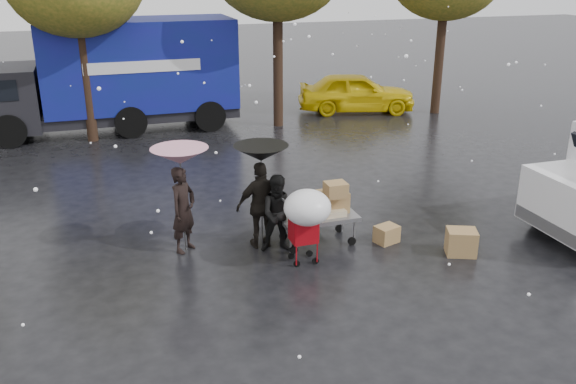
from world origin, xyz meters
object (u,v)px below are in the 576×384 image
object	(u,v)px
blue_truck	(114,76)
yellow_taxi	(356,92)
vendor_cart	(322,208)
person_black	(262,205)
shopping_cart	(307,211)
person_pink	(183,210)

from	to	relation	value
blue_truck	yellow_taxi	distance (m)	8.53
blue_truck	vendor_cart	bearing A→B (deg)	-72.20
blue_truck	person_black	bearing A→B (deg)	-78.05
blue_truck	yellow_taxi	bearing A→B (deg)	-0.65
yellow_taxi	shopping_cart	bearing A→B (deg)	167.43
person_pink	person_black	size ratio (longest dim) A/B	0.98
shopping_cart	blue_truck	distance (m)	11.31
person_pink	vendor_cart	xyz separation A→B (m)	(2.60, -0.48, -0.11)
shopping_cart	blue_truck	world-z (taller)	blue_truck
person_pink	blue_truck	xyz separation A→B (m)	(-0.66, 9.66, 0.93)
person_black	shopping_cart	size ratio (longest dim) A/B	1.16
vendor_cart	shopping_cart	size ratio (longest dim) A/B	1.04
person_black	blue_truck	size ratio (longest dim) A/B	0.21
person_pink	vendor_cart	distance (m)	2.64
person_pink	shopping_cart	world-z (taller)	person_pink
shopping_cart	person_pink	bearing A→B (deg)	146.43
vendor_cart	yellow_taxi	distance (m)	11.32
vendor_cart	yellow_taxi	xyz separation A→B (m)	(5.21, 10.04, -0.01)
blue_truck	yellow_taxi	size ratio (longest dim) A/B	1.98
person_pink	shopping_cart	xyz separation A→B (m)	(1.98, -1.32, 0.23)
person_black	vendor_cart	distance (m)	1.17
person_pink	person_black	distance (m)	1.48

